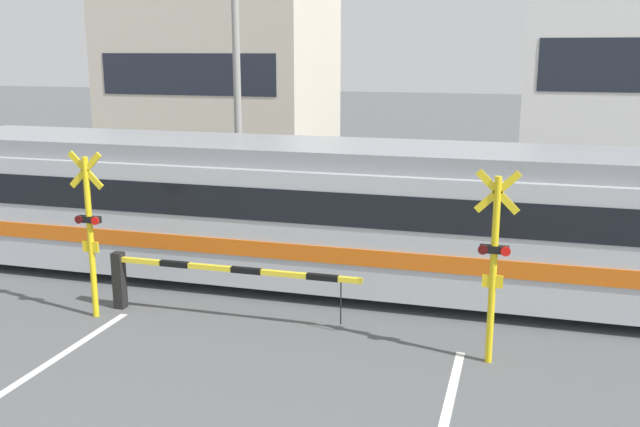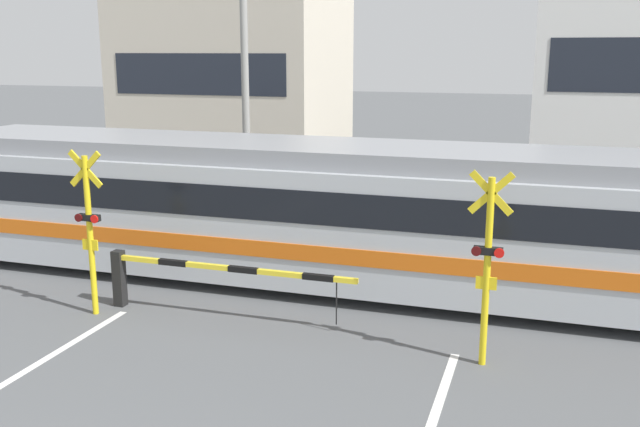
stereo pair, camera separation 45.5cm
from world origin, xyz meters
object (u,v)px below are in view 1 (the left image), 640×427
Objects in this scene: crossing_barrier_near at (185,275)px; commuter_train at (419,215)px; crossing_signal_left at (90,227)px; pedestrian at (381,189)px; crossing_barrier_far at (438,219)px; crossing_signal_right at (494,259)px.

commuter_train is at bearing 33.43° from crossing_barrier_near.
pedestrian is (3.56, 9.08, -0.79)m from crossing_signal_left.
crossing_signal_left is 9.78m from pedestrian.
crossing_signal_left is at bearing -150.52° from commuter_train.
pedestrian is at bearing 68.59° from crossing_signal_left.
commuter_train is 3.30m from crossing_barrier_far.
crossing_barrier_far is at bearing 55.77° from crossing_barrier_near.
crossing_barrier_far is at bearing 89.69° from commuter_train.
crossing_signal_left is (-5.54, -6.33, 0.92)m from crossing_barrier_far.
crossing_barrier_near is 1.57× the size of crossing_signal_left.
pedestrian is (-1.98, 2.75, 0.12)m from crossing_barrier_far.
crossing_barrier_far is 3.39m from pedestrian.
crossing_signal_left is at bearing 180.00° from crossing_signal_right.
crossing_barrier_near is 3.04× the size of pedestrian.
commuter_train is at bearing -90.31° from crossing_barrier_far.
crossing_signal_right reaches higher than crossing_barrier_far.
commuter_train is 4.52× the size of crossing_barrier_far.
commuter_train is 7.08× the size of crossing_signal_left.
crossing_signal_right is (7.13, 0.00, 0.00)m from crossing_signal_left.
crossing_signal_left is (-5.52, -3.12, 0.11)m from commuter_train.
pedestrian reaches higher than crossing_barrier_near.
crossing_signal_right reaches higher than commuter_train.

